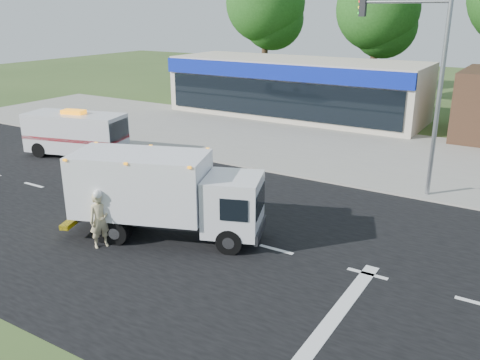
{
  "coord_description": "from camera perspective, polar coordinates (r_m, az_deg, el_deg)",
  "views": [
    {
      "loc": [
        6.72,
        -13.14,
        7.35
      ],
      "look_at": [
        -2.04,
        1.09,
        1.7
      ],
      "focal_mm": 38.0,
      "sensor_mm": 36.0,
      "label": 1
    }
  ],
  "objects": [
    {
      "name": "ground",
      "position": [
        16.48,
        4.1,
        -7.84
      ],
      "size": [
        120.0,
        120.0,
        0.0
      ],
      "primitive_type": "plane",
      "color": "#385123",
      "rests_on": "ground"
    },
    {
      "name": "background_trees",
      "position": [
        41.99,
        22.32,
        17.41
      ],
      "size": [
        36.77,
        7.39,
        12.1
      ],
      "color": "#332114",
      "rests_on": "ground"
    },
    {
      "name": "sidewalk",
      "position": [
        23.53,
        13.44,
        0.11
      ],
      "size": [
        60.0,
        2.4,
        0.12
      ],
      "primitive_type": "cube",
      "color": "gray",
      "rests_on": "ground"
    },
    {
      "name": "lane_markings",
      "position": [
        14.88,
        6.32,
        -10.95
      ],
      "size": [
        55.2,
        7.0,
        0.01
      ],
      "color": "silver",
      "rests_on": "road_asphalt"
    },
    {
      "name": "parking_apron",
      "position": [
        28.9,
        17.15,
        3.13
      ],
      "size": [
        60.0,
        9.0,
        0.02
      ],
      "primitive_type": "cube",
      "color": "gray",
      "rests_on": "ground"
    },
    {
      "name": "ambulance_van",
      "position": [
        27.79,
        -17.73,
        5.06
      ],
      "size": [
        5.48,
        3.22,
        2.42
      ],
      "rotation": [
        0.0,
        0.0,
        0.26
      ],
      "color": "silver",
      "rests_on": "ground"
    },
    {
      "name": "retail_strip_mall",
      "position": [
        37.0,
        6.24,
        10.28
      ],
      "size": [
        18.0,
        6.2,
        4.0
      ],
      "color": "beige",
      "rests_on": "ground"
    },
    {
      "name": "ems_box_truck",
      "position": [
        16.93,
        -8.79,
        -1.13
      ],
      "size": [
        6.83,
        4.16,
        2.9
      ],
      "rotation": [
        0.0,
        0.0,
        0.36
      ],
      "color": "black",
      "rests_on": "ground"
    },
    {
      "name": "traffic_signal_pole",
      "position": [
        21.33,
        19.99,
        11.06
      ],
      "size": [
        3.51,
        0.25,
        8.0
      ],
      "color": "gray",
      "rests_on": "ground"
    },
    {
      "name": "emergency_worker",
      "position": [
        16.88,
        -15.47,
        -4.29
      ],
      "size": [
        0.7,
        0.8,
        1.96
      ],
      "rotation": [
        0.0,
        0.0,
        1.1
      ],
      "color": "tan",
      "rests_on": "ground"
    },
    {
      "name": "road_asphalt",
      "position": [
        16.48,
        4.1,
        -7.83
      ],
      "size": [
        60.0,
        14.0,
        0.02
      ],
      "primitive_type": "cube",
      "color": "black",
      "rests_on": "ground"
    }
  ]
}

